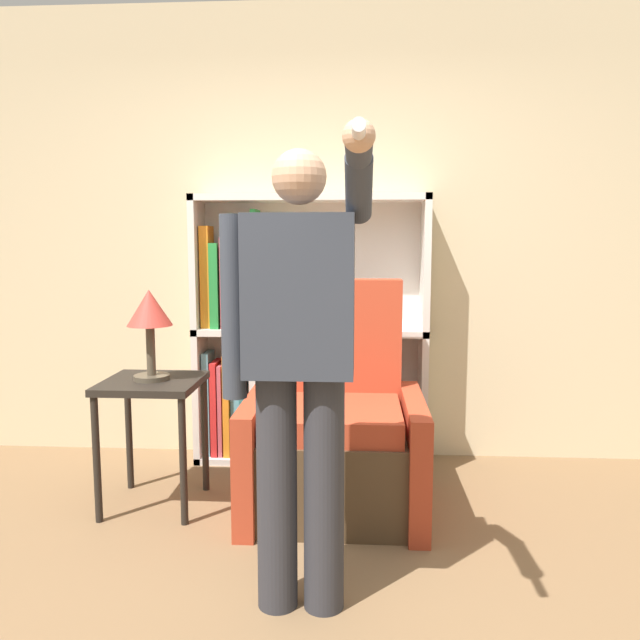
{
  "coord_description": "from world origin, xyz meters",
  "views": [
    {
      "loc": [
        0.26,
        -1.91,
        1.37
      ],
      "look_at": [
        0.1,
        0.71,
        1.04
      ],
      "focal_mm": 35.0,
      "sensor_mm": 36.0,
      "label": 1
    }
  ],
  "objects_px": {
    "person_standing": "(299,358)",
    "side_table": "(153,401)",
    "bookcase": "(280,338)",
    "armchair": "(335,436)",
    "table_lamp": "(150,315)"
  },
  "relations": [
    {
      "from": "person_standing",
      "to": "side_table",
      "type": "xyz_separation_m",
      "value": [
        -0.84,
        0.87,
        -0.4
      ]
    },
    {
      "from": "person_standing",
      "to": "table_lamp",
      "type": "bearing_deg",
      "value": 134.06
    },
    {
      "from": "person_standing",
      "to": "bookcase",
      "type": "bearing_deg",
      "value": 99.73
    },
    {
      "from": "bookcase",
      "to": "table_lamp",
      "type": "bearing_deg",
      "value": -127.74
    },
    {
      "from": "side_table",
      "to": "person_standing",
      "type": "bearing_deg",
      "value": -45.94
    },
    {
      "from": "bookcase",
      "to": "side_table",
      "type": "bearing_deg",
      "value": -127.74
    },
    {
      "from": "armchair",
      "to": "person_standing",
      "type": "height_order",
      "value": "person_standing"
    },
    {
      "from": "person_standing",
      "to": "side_table",
      "type": "relative_size",
      "value": 2.54
    },
    {
      "from": "armchair",
      "to": "side_table",
      "type": "relative_size",
      "value": 1.74
    },
    {
      "from": "bookcase",
      "to": "table_lamp",
      "type": "xyz_separation_m",
      "value": [
        -0.57,
        -0.73,
        0.23
      ]
    },
    {
      "from": "bookcase",
      "to": "armchair",
      "type": "height_order",
      "value": "bookcase"
    },
    {
      "from": "bookcase",
      "to": "person_standing",
      "type": "distance_m",
      "value": 1.63
    },
    {
      "from": "armchair",
      "to": "person_standing",
      "type": "bearing_deg",
      "value": -95.71
    },
    {
      "from": "armchair",
      "to": "person_standing",
      "type": "xyz_separation_m",
      "value": [
        -0.09,
        -0.94,
        0.59
      ]
    },
    {
      "from": "bookcase",
      "to": "person_standing",
      "type": "xyz_separation_m",
      "value": [
        0.27,
        -1.6,
        0.18
      ]
    }
  ]
}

